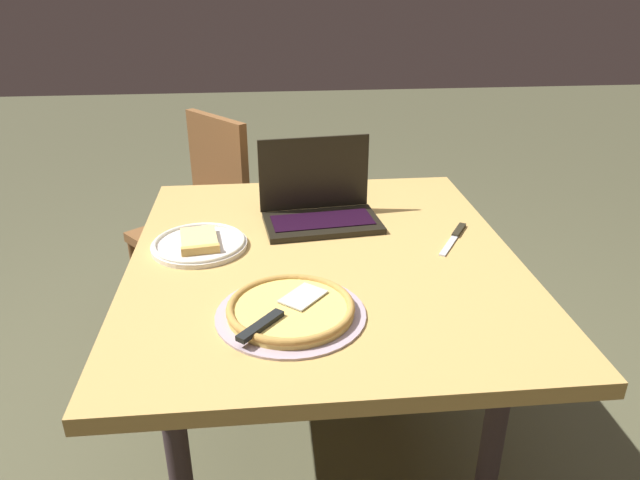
{
  "coord_description": "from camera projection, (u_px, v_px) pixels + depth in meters",
  "views": [
    {
      "loc": [
        -1.43,
        0.15,
        1.46
      ],
      "look_at": [
        0.01,
        0.01,
        0.78
      ],
      "focal_mm": 32.99,
      "sensor_mm": 36.0,
      "label": 1
    }
  ],
  "objects": [
    {
      "name": "pizza_tray",
      "position": [
        290.0,
        309.0,
        1.33
      ],
      "size": [
        0.34,
        0.34,
        0.03
      ],
      "color": "#A996A2",
      "rests_on": "dining_table"
    },
    {
      "name": "laptop",
      "position": [
        320.0,
        204.0,
        1.8
      ],
      "size": [
        0.25,
        0.37,
        0.25
      ],
      "color": "black",
      "rests_on": "dining_table"
    },
    {
      "name": "pizza_plate",
      "position": [
        199.0,
        243.0,
        1.65
      ],
      "size": [
        0.27,
        0.27,
        0.04
      ],
      "color": "silver",
      "rests_on": "dining_table"
    },
    {
      "name": "dining_table",
      "position": [
        324.0,
        278.0,
        1.65
      ],
      "size": [
        1.2,
        1.05,
        0.74
      ],
      "color": "tan",
      "rests_on": "ground_plane"
    },
    {
      "name": "ground_plane",
      "position": [
        323.0,
        454.0,
        1.93
      ],
      "size": [
        12.0,
        12.0,
        0.0
      ],
      "primitive_type": "plane",
      "color": "#4E4E35"
    },
    {
      "name": "chair_near",
      "position": [
        203.0,
        215.0,
        2.44
      ],
      "size": [
        0.54,
        0.54,
        0.91
      ],
      "color": "brown",
      "rests_on": "ground_plane"
    },
    {
      "name": "table_knife",
      "position": [
        455.0,
        236.0,
        1.71
      ],
      "size": [
        0.2,
        0.14,
        0.01
      ],
      "color": "silver",
      "rests_on": "dining_table"
    }
  ]
}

